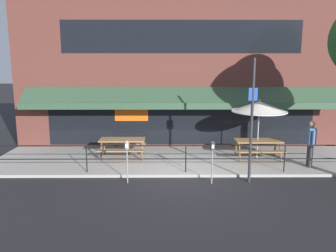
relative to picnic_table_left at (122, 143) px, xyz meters
name	(u,v)px	position (x,y,z in m)	size (l,w,h in m)	color
ground_plane	(186,178)	(2.45, -2.17, -0.71)	(120.00, 120.00, 0.00)	#232326
patio_deck	(183,160)	(2.45, -0.17, -0.66)	(15.00, 4.00, 0.10)	#ADA89E
restaurant_building	(181,70)	(2.45, 2.06, 2.85)	(15.00, 1.60, 7.16)	brown
patio_railing	(186,153)	(2.45, -1.87, 0.09)	(13.84, 0.04, 0.97)	black
picnic_table_left	(122,143)	(0.00, 0.00, 0.00)	(1.80, 1.42, 0.76)	#997047
picnic_table_centre	(258,144)	(5.42, -0.23, 0.00)	(1.80, 1.42, 0.76)	#997047
patio_umbrella_centre	(259,107)	(5.42, -0.14, 1.47)	(2.14, 2.14, 2.38)	#B7B2A8
pedestrian_walking	(311,141)	(7.03, -1.28, 0.35)	(0.28, 0.62, 1.71)	#333338
parking_meter_near	(127,149)	(0.50, -2.66, 0.44)	(0.15, 0.16, 1.42)	gray
parking_meter_far	(212,149)	(3.23, -2.78, 0.44)	(0.15, 0.16, 1.42)	gray
street_sign_pole	(252,120)	(4.48, -2.62, 1.36)	(0.28, 0.09, 4.01)	#2D2D33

